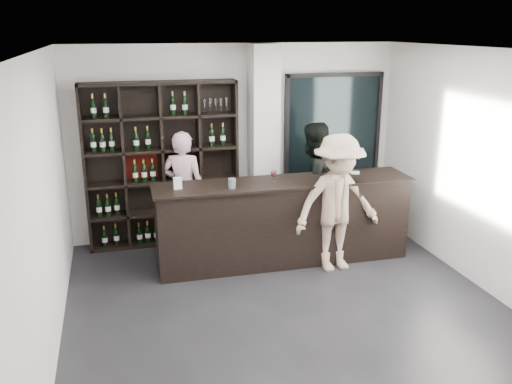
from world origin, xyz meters
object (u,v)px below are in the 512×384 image
object	(u,v)px
taster_pink	(184,189)
taster_black	(312,185)
tasting_counter	(284,222)
customer	(337,203)
wine_shelf	(162,165)

from	to	relation	value
taster_pink	taster_black	xyz separation A→B (m)	(1.83, -0.43, 0.05)
tasting_counter	customer	size ratio (longest dim) A/B	1.91
tasting_counter	taster_black	bearing A→B (deg)	41.52
tasting_counter	customer	world-z (taller)	customer
taster_black	customer	distance (m)	0.92
customer	taster_pink	bearing A→B (deg)	138.48
taster_black	customer	size ratio (longest dim) A/B	1.00
wine_shelf	customer	size ratio (longest dim) A/B	1.31
tasting_counter	taster_pink	bearing A→B (deg)	142.96
wine_shelf	customer	bearing A→B (deg)	-35.76
taster_pink	customer	world-z (taller)	customer
taster_black	customer	world-z (taller)	customer
tasting_counter	taster_pink	size ratio (longest dim) A/B	2.04
customer	taster_black	bearing A→B (deg)	85.10
taster_black	taster_pink	bearing A→B (deg)	-35.64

